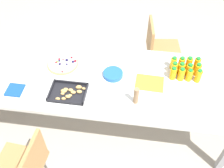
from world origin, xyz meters
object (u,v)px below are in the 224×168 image
Objects in this scene: party_table at (104,82)px; plate_stack at (113,74)px; paper_folder at (150,83)px; napkin_stack at (15,90)px; juice_bottle_9 at (189,75)px; chair_far_right at (24,167)px; juice_bottle_8 at (198,76)px; juice_bottle_7 at (174,68)px; juice_bottle_5 at (189,70)px; cardboard_tube at (136,96)px; juice_bottle_11 at (173,73)px; juice_bottle_6 at (181,69)px; chair_near_left at (159,47)px; juice_bottle_0 at (197,64)px; juice_bottle_1 at (189,63)px; juice_bottle_3 at (173,63)px; fruit_pizza at (63,63)px; juice_bottle_2 at (181,63)px; juice_bottle_4 at (198,70)px; snack_tray at (69,92)px; juice_bottle_10 at (181,74)px.

party_table is 0.12m from plate_stack.
napkin_stack is at bearing 12.14° from paper_folder.
plate_stack is (0.71, 0.04, -0.04)m from juice_bottle_9.
party_table is 1.03m from chair_far_right.
napkin_stack is at bearing 12.02° from juice_bottle_8.
juice_bottle_5 is at bearing 179.34° from juice_bottle_7.
cardboard_tube is at bearing 40.76° from juice_bottle_5.
juice_bottle_11 is at bearing -165.95° from napkin_stack.
juice_bottle_6 is at bearing -169.68° from plate_stack.
juice_bottle_0 is at bearing 21.95° from chair_near_left.
juice_bottle_9 is at bearing -167.24° from napkin_stack.
juice_bottle_1 reaches higher than juice_bottle_3.
napkin_stack is 1.10m from cardboard_tube.
juice_bottle_1 reaches higher than paper_folder.
juice_bottle_5 is at bearing -178.74° from fruit_pizza.
juice_bottle_7 is (0.07, 0.08, -0.00)m from juice_bottle_2.
plate_stack is (0.78, 0.19, -0.05)m from juice_bottle_0.
chair_near_left is at bearing -144.03° from fruit_pizza.
juice_bottle_11 is at bearing -1.02° from juice_bottle_8.
juice_bottle_3 is (-1.18, -1.09, 0.31)m from chair_far_right.
juice_bottle_2 is 0.21m from juice_bottle_8.
juice_bottle_1 reaches higher than juice_bottle_5.
napkin_stack is (0.34, 0.40, -0.01)m from fruit_pizza.
chair_near_left is 6.30× the size of juice_bottle_9.
cardboard_tube reaches higher than chair_far_right.
juice_bottle_2 reaches higher than plate_stack.
juice_bottle_4 is at bearing 163.55° from juice_bottle_3.
juice_bottle_6 is at bearing -158.56° from snack_tray.
napkin_stack is at bearing 16.60° from juice_bottle_7.
snack_tray and plate_stack have the same top height.
juice_bottle_2 is 0.38m from paper_folder.
juice_bottle_6 is (-0.18, 0.67, 0.31)m from chair_near_left.
juice_bottle_5 reaches higher than chair_far_right.
juice_bottle_1 is 0.11m from juice_bottle_6.
juice_bottle_8 is at bearing -51.97° from chair_far_right.
juice_bottle_3 is at bearing -65.15° from juice_bottle_10.
juice_bottle_2 reaches higher than juice_bottle_9.
juice_bottle_9 is at bearing 179.98° from juice_bottle_11.
cardboard_tube reaches higher than juice_bottle_8.
juice_bottle_8 is at bearing 179.69° from juice_bottle_10.
juice_bottle_8 is at bearing 133.84° from juice_bottle_2.
cardboard_tube reaches higher than juice_bottle_7.
juice_bottle_7 is 1.49m from napkin_stack.
chair_near_left is 1.15m from cardboard_tube.
snack_tray is (0.93, 0.39, -0.05)m from juice_bottle_7.
juice_bottle_6 is at bearing 47.79° from juice_bottle_1.
juice_bottle_11 is at bearing 24.71° from juice_bottle_5.
juice_bottle_3 is 0.60m from plate_stack.
juice_bottle_2 is (-0.19, 0.59, 0.31)m from chair_near_left.
juice_bottle_9 is (-0.14, 0.07, -0.00)m from juice_bottle_7.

